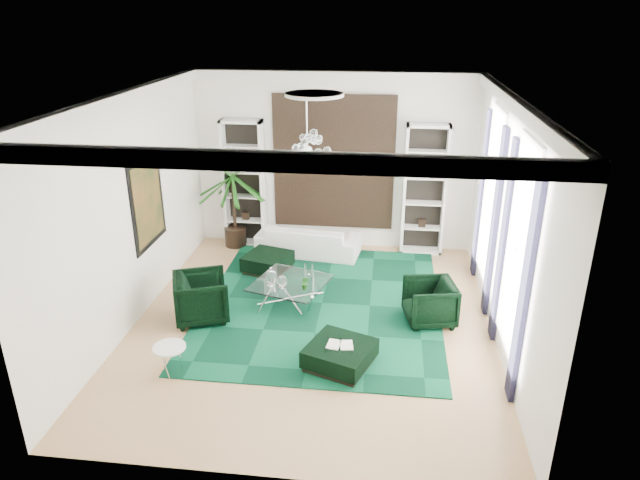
# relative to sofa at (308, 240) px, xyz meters

# --- Properties ---
(floor) EXTENTS (6.00, 7.00, 0.02)m
(floor) POSITION_rel_sofa_xyz_m (0.48, -2.87, -0.33)
(floor) COLOR tan
(floor) RESTS_ON ground
(ceiling) EXTENTS (6.00, 7.00, 0.02)m
(ceiling) POSITION_rel_sofa_xyz_m (0.48, -2.87, 3.49)
(ceiling) COLOR white
(ceiling) RESTS_ON ground
(wall_back) EXTENTS (6.00, 0.02, 3.80)m
(wall_back) POSITION_rel_sofa_xyz_m (0.48, 0.64, 1.58)
(wall_back) COLOR white
(wall_back) RESTS_ON ground
(wall_front) EXTENTS (6.00, 0.02, 3.80)m
(wall_front) POSITION_rel_sofa_xyz_m (0.48, -6.38, 1.58)
(wall_front) COLOR white
(wall_front) RESTS_ON ground
(wall_left) EXTENTS (0.02, 7.00, 3.80)m
(wall_left) POSITION_rel_sofa_xyz_m (-2.53, -2.87, 1.58)
(wall_left) COLOR white
(wall_left) RESTS_ON ground
(wall_right) EXTENTS (0.02, 7.00, 3.80)m
(wall_right) POSITION_rel_sofa_xyz_m (3.49, -2.87, 1.58)
(wall_right) COLOR white
(wall_right) RESTS_ON ground
(crown_molding) EXTENTS (6.00, 7.00, 0.18)m
(crown_molding) POSITION_rel_sofa_xyz_m (0.48, -2.87, 3.38)
(crown_molding) COLOR white
(crown_molding) RESTS_ON ceiling
(ceiling_medallion) EXTENTS (0.90, 0.90, 0.05)m
(ceiling_medallion) POSITION_rel_sofa_xyz_m (0.48, -2.57, 3.45)
(ceiling_medallion) COLOR white
(ceiling_medallion) RESTS_ON ceiling
(tapestry) EXTENTS (2.50, 0.06, 2.80)m
(tapestry) POSITION_rel_sofa_xyz_m (0.48, 0.59, 1.58)
(tapestry) COLOR black
(tapestry) RESTS_ON wall_back
(shelving_left) EXTENTS (0.90, 0.38, 2.80)m
(shelving_left) POSITION_rel_sofa_xyz_m (-1.47, 0.44, 1.08)
(shelving_left) COLOR white
(shelving_left) RESTS_ON floor
(shelving_right) EXTENTS (0.90, 0.38, 2.80)m
(shelving_right) POSITION_rel_sofa_xyz_m (2.43, 0.44, 1.08)
(shelving_right) COLOR white
(shelving_right) RESTS_ON floor
(painting) EXTENTS (0.04, 1.30, 1.60)m
(painting) POSITION_rel_sofa_xyz_m (-2.49, -2.27, 1.53)
(painting) COLOR black
(painting) RESTS_ON wall_left
(window_near) EXTENTS (0.03, 1.10, 2.90)m
(window_near) POSITION_rel_sofa_xyz_m (3.47, -3.77, 1.58)
(window_near) COLOR white
(window_near) RESTS_ON wall_right
(curtain_near_a) EXTENTS (0.07, 0.30, 3.25)m
(curtain_near_a) POSITION_rel_sofa_xyz_m (3.43, -4.55, 1.33)
(curtain_near_a) COLOR black
(curtain_near_a) RESTS_ON floor
(curtain_near_b) EXTENTS (0.07, 0.30, 3.25)m
(curtain_near_b) POSITION_rel_sofa_xyz_m (3.43, -2.99, 1.33)
(curtain_near_b) COLOR black
(curtain_near_b) RESTS_ON floor
(window_far) EXTENTS (0.03, 1.10, 2.90)m
(window_far) POSITION_rel_sofa_xyz_m (3.47, -1.37, 1.58)
(window_far) COLOR white
(window_far) RESTS_ON wall_right
(curtain_far_a) EXTENTS (0.07, 0.30, 3.25)m
(curtain_far_a) POSITION_rel_sofa_xyz_m (3.43, -2.15, 1.33)
(curtain_far_a) COLOR black
(curtain_far_a) RESTS_ON floor
(curtain_far_b) EXTENTS (0.07, 0.30, 3.25)m
(curtain_far_b) POSITION_rel_sofa_xyz_m (3.43, -0.59, 1.33)
(curtain_far_b) COLOR black
(curtain_far_b) RESTS_ON floor
(rug) EXTENTS (4.20, 5.00, 0.02)m
(rug) POSITION_rel_sofa_xyz_m (0.56, -2.22, -0.31)
(rug) COLOR black
(rug) RESTS_ON floor
(sofa) EXTENTS (2.29, 1.13, 0.64)m
(sofa) POSITION_rel_sofa_xyz_m (0.00, 0.00, 0.00)
(sofa) COLOR white
(sofa) RESTS_ON floor
(armchair_left) EXTENTS (1.15, 1.13, 0.82)m
(armchair_left) POSITION_rel_sofa_xyz_m (-1.43, -2.98, 0.09)
(armchair_left) COLOR black
(armchair_left) RESTS_ON floor
(armchair_right) EXTENTS (0.96, 0.94, 0.74)m
(armchair_right) POSITION_rel_sofa_xyz_m (2.44, -2.62, 0.05)
(armchair_right) COLOR black
(armchair_right) RESTS_ON floor
(coffee_table) EXTENTS (1.52, 1.52, 0.42)m
(coffee_table) POSITION_rel_sofa_xyz_m (-0.01, -2.24, -0.11)
(coffee_table) COLOR white
(coffee_table) RESTS_ON floor
(ottoman_side) EXTENTS (1.03, 1.03, 0.37)m
(ottoman_side) POSITION_rel_sofa_xyz_m (-0.70, -0.97, -0.14)
(ottoman_side) COLOR black
(ottoman_side) RESTS_ON floor
(ottoman_front) EXTENTS (1.15, 1.15, 0.36)m
(ottoman_front) POSITION_rel_sofa_xyz_m (1.05, -4.10, -0.14)
(ottoman_front) COLOR black
(ottoman_front) RESTS_ON floor
(book) EXTENTS (0.39, 0.26, 0.03)m
(book) POSITION_rel_sofa_xyz_m (1.05, -4.10, 0.05)
(book) COLOR white
(book) RESTS_ON ottoman_front
(side_table) EXTENTS (0.62, 0.62, 0.46)m
(side_table) POSITION_rel_sofa_xyz_m (-1.38, -4.60, -0.09)
(side_table) COLOR white
(side_table) RESTS_ON floor
(palm) EXTENTS (1.87, 1.87, 2.63)m
(palm) POSITION_rel_sofa_xyz_m (-1.69, 0.28, 0.99)
(palm) COLOR #195214
(palm) RESTS_ON floor
(chandelier) EXTENTS (1.05, 1.05, 0.72)m
(chandelier) POSITION_rel_sofa_xyz_m (0.33, -2.42, 2.53)
(chandelier) COLOR white
(chandelier) RESTS_ON ceiling
(table_plant) EXTENTS (0.17, 0.15, 0.25)m
(table_plant) POSITION_rel_sofa_xyz_m (0.29, -2.49, 0.23)
(table_plant) COLOR #195214
(table_plant) RESTS_ON coffee_table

